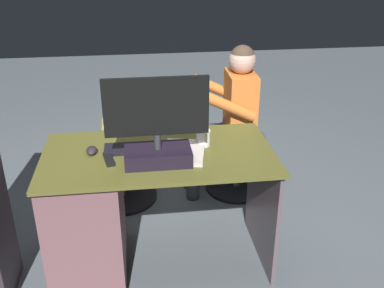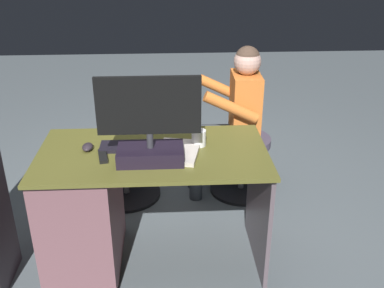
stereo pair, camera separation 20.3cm
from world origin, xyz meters
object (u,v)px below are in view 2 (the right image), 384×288
cup (199,138)px  person (234,110)px  keyboard (137,146)px  computer_mouse (88,147)px  monitor (150,133)px  tv_remote (103,156)px  desk (98,207)px  teddy_bear (122,123)px  visitor_chair (242,159)px  office_chair_teddy (125,164)px

cup → person: 0.80m
keyboard → computer_mouse: 0.28m
monitor → tv_remote: 0.31m
monitor → computer_mouse: bearing=-22.6°
monitor → computer_mouse: monitor is taller
cup → tv_remote: (0.53, 0.13, -0.04)m
cup → monitor: bearing=33.2°
monitor → cup: monitor is taller
desk → computer_mouse: computer_mouse is taller
monitor → cup: (-0.27, -0.18, -0.11)m
desk → computer_mouse: (0.03, -0.04, 0.37)m
tv_remote → teddy_bear: 0.86m
tv_remote → teddy_bear: bearing=-102.4°
desk → keyboard: bearing=-167.9°
keyboard → visitor_chair: 1.16m
person → office_chair_teddy: bearing=1.5°
keyboard → person: bearing=-131.7°
tv_remote → visitor_chair: 1.35m
monitor → keyboard: size_ratio=1.28×
computer_mouse → visitor_chair: size_ratio=0.20×
teddy_bear → person: 0.83m
computer_mouse → office_chair_teddy: bearing=-99.1°
person → cup: bearing=67.0°
monitor → teddy_bear: bearing=-74.8°
keyboard → monitor: bearing=116.7°
teddy_bear → computer_mouse: bearing=81.1°
keyboard → tv_remote: bearing=32.8°
desk → monitor: (-0.33, 0.11, 0.51)m
computer_mouse → person: 1.21m
teddy_bear → monitor: bearing=105.2°
monitor → visitor_chair: bearing=-126.2°
cup → person: (-0.31, -0.73, -0.11)m
office_chair_teddy → teddy_bear: bearing=-90.0°
desk → computer_mouse: size_ratio=13.43×
office_chair_teddy → teddy_bear: teddy_bear is taller
cup → keyboard: bearing=2.3°
tv_remote → person: (-0.84, -0.86, -0.08)m
office_chair_teddy → cup: bearing=126.0°
keyboard → person: person is taller
computer_mouse → person: (-0.94, -0.75, -0.09)m
computer_mouse → teddy_bear: teddy_bear is taller
tv_remote → computer_mouse: bearing=-57.8°
tv_remote → monitor: bearing=158.8°
visitor_chair → person: person is taller
office_chair_teddy → keyboard: bearing=102.6°
cup → tv_remote: 0.55m
tv_remote → keyboard: bearing=-158.3°
cup → teddy_bear: cup is taller
tv_remote → office_chair_teddy: size_ratio=0.28×
keyboard → cup: cup is taller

